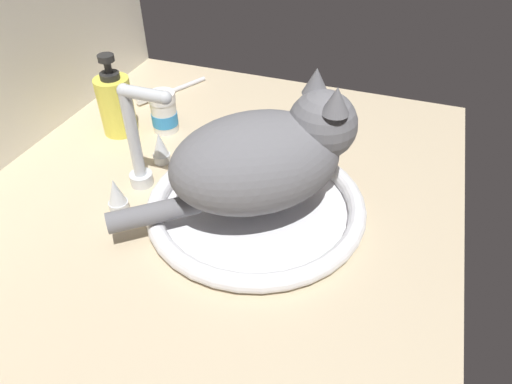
{
  "coord_description": "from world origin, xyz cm",
  "views": [
    {
      "loc": [
        -50.16,
        -26.63,
        53.06
      ],
      "look_at": [
        2.51,
        -7.77,
        7.0
      ],
      "focal_mm": 31.98,
      "sensor_mm": 36.0,
      "label": 1
    }
  ],
  "objects_px": {
    "sink_basin": "(256,205)",
    "pill_bottle": "(164,113)",
    "cat": "(269,156)",
    "faucet": "(139,150)",
    "soap_pump_bottle": "(116,104)",
    "toothbrush": "(171,91)"
  },
  "relations": [
    {
      "from": "cat",
      "to": "pill_bottle",
      "type": "relative_size",
      "value": 4.14
    },
    {
      "from": "sink_basin",
      "to": "cat",
      "type": "xyz_separation_m",
      "value": [
        0.01,
        -0.02,
        0.09
      ]
    },
    {
      "from": "sink_basin",
      "to": "soap_pump_bottle",
      "type": "relative_size",
      "value": 2.18
    },
    {
      "from": "pill_bottle",
      "to": "toothbrush",
      "type": "xyz_separation_m",
      "value": [
        0.15,
        0.07,
        -0.03
      ]
    },
    {
      "from": "faucet",
      "to": "pill_bottle",
      "type": "distance_m",
      "value": 0.19
    },
    {
      "from": "pill_bottle",
      "to": "soap_pump_bottle",
      "type": "bearing_deg",
      "value": 112.91
    },
    {
      "from": "sink_basin",
      "to": "faucet",
      "type": "height_order",
      "value": "faucet"
    },
    {
      "from": "cat",
      "to": "toothbrush",
      "type": "bearing_deg",
      "value": 47.99
    },
    {
      "from": "faucet",
      "to": "toothbrush",
      "type": "height_order",
      "value": "faucet"
    },
    {
      "from": "sink_basin",
      "to": "cat",
      "type": "distance_m",
      "value": 0.1
    },
    {
      "from": "toothbrush",
      "to": "faucet",
      "type": "bearing_deg",
      "value": -159.52
    },
    {
      "from": "faucet",
      "to": "soap_pump_bottle",
      "type": "bearing_deg",
      "value": 44.74
    },
    {
      "from": "sink_basin",
      "to": "pill_bottle",
      "type": "height_order",
      "value": "pill_bottle"
    },
    {
      "from": "faucet",
      "to": "cat",
      "type": "distance_m",
      "value": 0.23
    },
    {
      "from": "faucet",
      "to": "pill_bottle",
      "type": "xyz_separation_m",
      "value": [
        0.17,
        0.05,
        -0.03
      ]
    },
    {
      "from": "sink_basin",
      "to": "soap_pump_bottle",
      "type": "bearing_deg",
      "value": 68.03
    },
    {
      "from": "soap_pump_bottle",
      "to": "faucet",
      "type": "bearing_deg",
      "value": -135.26
    },
    {
      "from": "faucet",
      "to": "cat",
      "type": "relative_size",
      "value": 0.55
    },
    {
      "from": "faucet",
      "to": "pill_bottle",
      "type": "bearing_deg",
      "value": 16.95
    },
    {
      "from": "sink_basin",
      "to": "toothbrush",
      "type": "distance_m",
      "value": 0.46
    },
    {
      "from": "faucet",
      "to": "toothbrush",
      "type": "bearing_deg",
      "value": 20.48
    },
    {
      "from": "cat",
      "to": "pill_bottle",
      "type": "height_order",
      "value": "cat"
    }
  ]
}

